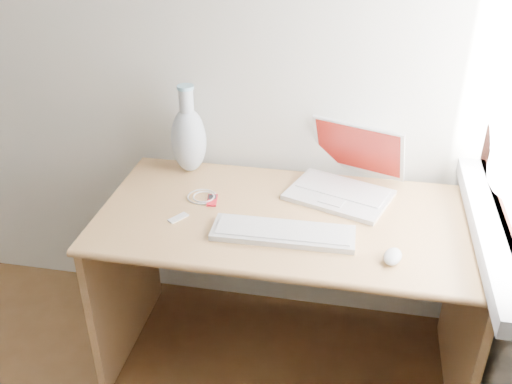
% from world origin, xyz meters
% --- Properties ---
extents(back_wall, '(3.50, 0.04, 2.60)m').
position_xyz_m(back_wall, '(0.00, 1.75, 1.30)').
color(back_wall, silver).
rests_on(back_wall, floor).
extents(desk, '(1.36, 0.68, 0.72)m').
position_xyz_m(desk, '(1.03, 1.45, 0.51)').
color(desk, tan).
rests_on(desk, floor).
extents(laptop, '(0.43, 0.41, 0.25)m').
position_xyz_m(laptop, '(1.20, 1.58, 0.78)').
color(laptop, white).
rests_on(laptop, desk).
extents(external_keyboard, '(0.49, 0.16, 0.02)m').
position_xyz_m(external_keyboard, '(1.03, 1.24, 0.73)').
color(external_keyboard, white).
rests_on(external_keyboard, desk).
extents(mouse, '(0.08, 0.10, 0.03)m').
position_xyz_m(mouse, '(1.39, 1.16, 0.74)').
color(mouse, white).
rests_on(mouse, desk).
extents(ipod, '(0.05, 0.09, 0.01)m').
position_xyz_m(ipod, '(0.74, 1.41, 0.72)').
color(ipod, '#A90B17').
rests_on(ipod, desk).
extents(cable_coil, '(0.12, 0.12, 0.01)m').
position_xyz_m(cable_coil, '(0.69, 1.43, 0.72)').
color(cable_coil, white).
rests_on(cable_coil, desk).
extents(remote, '(0.07, 0.08, 0.01)m').
position_xyz_m(remote, '(0.65, 1.27, 0.72)').
color(remote, white).
rests_on(remote, desk).
extents(vase, '(0.14, 0.14, 0.36)m').
position_xyz_m(vase, '(0.59, 1.64, 0.87)').
color(vase, silver).
rests_on(vase, desk).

